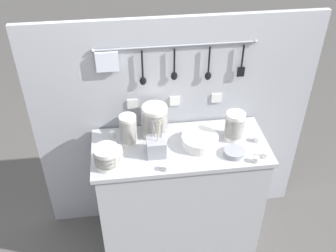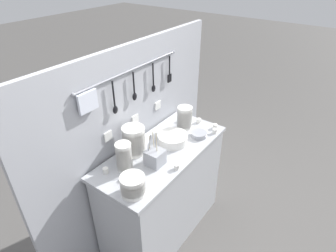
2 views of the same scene
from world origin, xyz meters
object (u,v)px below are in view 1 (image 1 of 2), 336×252
at_px(cup_centre, 265,155).
at_px(bowl_stack_wide_centre, 235,126).
at_px(cup_edge_far, 258,139).
at_px(bowl_stack_short_front, 107,157).
at_px(bowl_stack_nested_right, 128,130).
at_px(cup_edge_near, 112,134).
at_px(cup_beside_plates, 256,159).
at_px(bowl_stack_tall_left, 155,121).
at_px(cutlery_caddy, 156,147).
at_px(cup_front_left, 241,128).
at_px(steel_mixing_bowl, 234,152).
at_px(plate_stack, 200,141).
at_px(cup_by_caddy, 166,168).
at_px(cup_mid_row, 119,149).

bearing_deg(cup_centre, bowl_stack_wide_centre, 124.11).
relative_size(cup_edge_far, cup_centre, 1.00).
bearing_deg(cup_edge_far, bowl_stack_short_front, -173.87).
xyz_separation_m(bowl_stack_nested_right, cup_edge_near, (-0.11, 0.08, -0.09)).
relative_size(bowl_stack_wide_centre, bowl_stack_nested_right, 0.95).
bearing_deg(cup_beside_plates, bowl_stack_tall_left, 148.36).
distance_m(bowl_stack_wide_centre, cutlery_caddy, 0.54).
height_order(cup_front_left, cup_edge_near, same).
height_order(bowl_stack_wide_centre, steel_mixing_bowl, bowl_stack_wide_centre).
relative_size(bowl_stack_tall_left, steel_mixing_bowl, 1.67).
bearing_deg(bowl_stack_short_front, cup_edge_near, 83.25).
distance_m(steel_mixing_bowl, cup_edge_near, 0.82).
height_order(bowl_stack_short_front, cup_front_left, bowl_stack_short_front).
relative_size(plate_stack, cup_edge_far, 6.04).
xyz_separation_m(bowl_stack_tall_left, cup_beside_plates, (0.60, -0.37, -0.09)).
xyz_separation_m(bowl_stack_nested_right, cup_centre, (0.85, -0.26, -0.09)).
distance_m(bowl_stack_nested_right, steel_mixing_bowl, 0.70).
bearing_deg(bowl_stack_short_front, steel_mixing_bowl, -0.38).
bearing_deg(cutlery_caddy, cup_by_caddy, -75.22).
bearing_deg(cup_mid_row, cup_beside_plates, -14.40).
height_order(cup_beside_plates, cup_edge_far, same).
xyz_separation_m(plate_stack, cup_edge_far, (0.39, -0.01, -0.02)).
distance_m(plate_stack, cutlery_caddy, 0.30).
height_order(cup_edge_near, cup_mid_row, same).
bearing_deg(bowl_stack_short_front, bowl_stack_tall_left, 40.48).
bearing_deg(cup_beside_plates, cup_front_left, 90.49).
height_order(bowl_stack_tall_left, cup_centre, bowl_stack_tall_left).
bearing_deg(bowl_stack_nested_right, cutlery_caddy, -39.65).
distance_m(bowl_stack_tall_left, cup_edge_far, 0.70).
bearing_deg(cup_by_caddy, cup_edge_near, 130.26).
relative_size(plate_stack, steel_mixing_bowl, 1.80).
bearing_deg(bowl_stack_tall_left, cup_beside_plates, -31.64).
bearing_deg(cup_mid_row, cup_edge_near, 104.17).
distance_m(bowl_stack_wide_centre, cup_edge_far, 0.18).
xyz_separation_m(cup_mid_row, cup_centre, (0.92, -0.18, 0.00)).
bearing_deg(bowl_stack_wide_centre, steel_mixing_bowl, -103.33).
bearing_deg(cup_front_left, cup_centre, -76.32).
height_order(cup_mid_row, cup_centre, same).
relative_size(cutlery_caddy, cup_mid_row, 6.39).
bearing_deg(steel_mixing_bowl, bowl_stack_tall_left, 149.34).
distance_m(bowl_stack_nested_right, cup_beside_plates, 0.84).
bearing_deg(bowl_stack_tall_left, cup_mid_row, -149.25).
xyz_separation_m(bowl_stack_wide_centre, cup_centre, (0.15, -0.22, -0.08)).
bearing_deg(bowl_stack_wide_centre, cup_by_caddy, -152.67).
height_order(cutlery_caddy, cup_beside_plates, cutlery_caddy).
xyz_separation_m(bowl_stack_tall_left, cup_by_caddy, (0.03, -0.37, -0.09)).
height_order(cup_edge_near, cup_edge_far, same).
distance_m(bowl_stack_nested_right, cup_edge_near, 0.16).
height_order(steel_mixing_bowl, cup_mid_row, cup_mid_row).
distance_m(bowl_stack_tall_left, cup_edge_near, 0.31).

